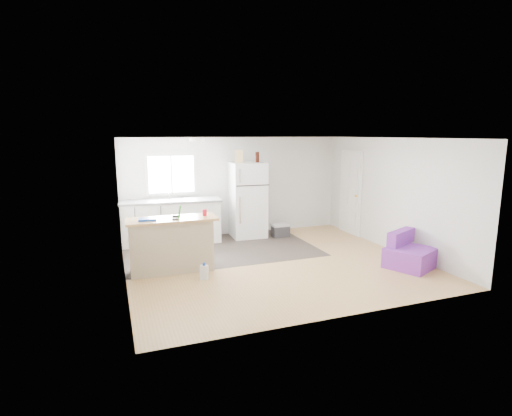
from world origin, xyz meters
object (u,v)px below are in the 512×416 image
Objects in this scene: refrigerator at (248,200)px; red_cup at (205,213)px; kitchen_cabinets at (172,221)px; cleaner_jug at (204,272)px; blue_tray at (148,219)px; cooler at (280,230)px; cardboard_box at (239,156)px; bottle_left at (257,157)px; peninsula at (171,244)px; bottle_right at (258,157)px; purple_seat at (409,254)px; mop at (173,261)px.

red_cup is (-1.50, -1.89, 0.14)m from refrigerator.
kitchen_cabinets is 2.62m from cleaner_jug.
blue_tray is (-0.85, 0.61, 0.87)m from cleaner_jug.
blue_tray is (-3.25, -1.61, 0.84)m from cooler.
cardboard_box reaches higher than kitchen_cabinets.
bottle_left is at bearing 34.13° from blue_tray.
cooler is at bearing -21.36° from refrigerator.
peninsula is 6.48× the size of bottle_left.
refrigerator is at bearing 7.70° from cardboard_box.
kitchen_cabinets is at bearing 172.55° from cooler.
cleaner_jug is at bearing -127.39° from bottle_left.
cooler is at bearing -17.29° from cardboard_box.
bottle_right reaches higher than red_cup.
peninsula is 0.84m from red_cup.
cardboard_box reaches higher than cleaner_jug.
red_cup is at bearing 97.40° from cleaner_jug.
bottle_right is (0.04, 0.04, 0.00)m from bottle_left.
purple_seat is 4.16× the size of bottle_left.
purple_seat is 4.39m from mop.
peninsula is at bearing 138.17° from purple_seat.
red_cup is 2.43m from cardboard_box.
bottle_right is (2.08, -0.08, 1.42)m from kitchen_cabinets.
cooler is at bearing -30.85° from bottle_right.
blue_tray is 1.00× the size of cardboard_box.
peninsula is at bearing -135.51° from cardboard_box.
cleaner_jug is (-2.40, -2.22, -0.03)m from cooler.
red_cup is 0.48× the size of bottle_right.
bottle_right reaches higher than refrigerator.
blue_tray is (-0.40, 0.10, 0.77)m from mop.
cardboard_box reaches higher than refrigerator.
kitchen_cabinets is at bearing 177.31° from cardboard_box.
peninsula is 0.90× the size of refrigerator.
peninsula is at bearing 57.60° from mop.
refrigerator reaches higher than red_cup.
bottle_left and bottle_right have the same top height.
refrigerator is at bearing 98.58° from purple_seat.
bottle_right reaches higher than kitchen_cabinets.
kitchen_cabinets is at bearing 70.68° from blue_tray.
purple_seat is at bearing -58.82° from bottle_left.
peninsula is (-0.29, -1.95, -0.01)m from kitchen_cabinets.
mop reaches higher than cooler.
bottle_left reaches higher than cooler.
cardboard_box is 1.20× the size of bottle_left.
bottle_right is at bearing 75.30° from cleaner_jug.
kitchen_cabinets is 2.16m from cardboard_box.
red_cup is 1.03m from blue_tray.
cleaner_jug is at bearing -120.59° from refrigerator.
cooler is at bearing 30.14° from peninsula.
kitchen_cabinets is 2.61m from cooler.
kitchen_cabinets is 2.52m from bottle_right.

